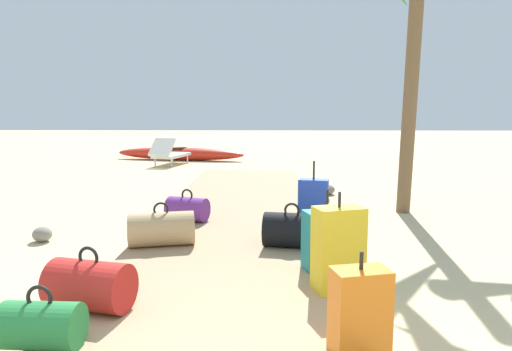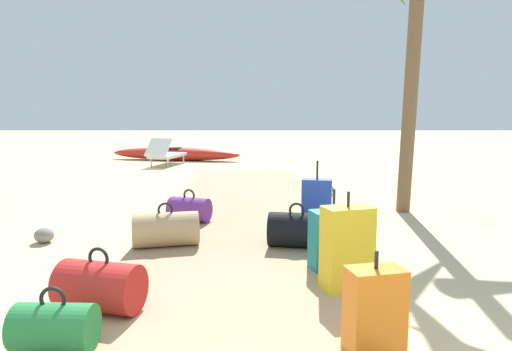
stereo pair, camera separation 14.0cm
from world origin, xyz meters
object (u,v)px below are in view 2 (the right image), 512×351
Objects in this scene: duffel_bag_tan at (165,229)px; suitcase_orange at (374,310)px; duffel_bag_red at (99,286)px; suitcase_blue at (316,207)px; lounge_chair at (165,154)px; suitcase_yellow at (346,248)px; suitcase_teal at (332,239)px; duffel_bag_purple at (189,209)px; kayak at (175,154)px; duffel_bag_black at (296,230)px; duffel_bag_green at (53,327)px.

suitcase_orange is (1.67, -2.21, 0.08)m from duffel_bag_tan.
duffel_bag_tan is 1.64m from duffel_bag_red.
suitcase_blue is (1.68, 0.49, 0.14)m from duffel_bag_tan.
suitcase_yellow is at bearing -70.64° from lounge_chair.
duffel_bag_tan is at bearing 157.21° from suitcase_teal.
duffel_bag_purple reaches higher than kayak.
suitcase_teal is 1.16× the size of duffel_bag_black.
suitcase_yellow is at bearing -89.14° from suitcase_blue.
duffel_bag_green is at bearing 179.38° from suitcase_orange.
suitcase_blue reaches higher than suitcase_teal.
suitcase_blue reaches higher than kayak.
duffel_bag_purple is at bearing 84.08° from duffel_bag_green.
suitcase_orange reaches higher than duffel_bag_red.
lounge_chair reaches higher than duffel_bag_red.
suitcase_teal is (1.67, -0.70, 0.09)m from duffel_bag_tan.
suitcase_yellow reaches higher than lounge_chair.
duffel_bag_green is 0.12× the size of kayak.
duffel_bag_red is (-1.84, -2.11, -0.14)m from suitcase_blue.
suitcase_teal is 2.06m from duffel_bag_red.
duffel_bag_purple is at bearing 124.42° from suitcase_yellow.
duffel_bag_purple is (0.34, 3.33, 0.01)m from duffel_bag_green.
duffel_bag_purple is (-1.58, 3.35, -0.10)m from suitcase_orange.
duffel_bag_red is at bearing -95.79° from duffel_bag_tan.
duffel_bag_purple is 0.15× the size of kayak.
duffel_bag_black is at bearing -118.62° from suitcase_blue.
duffel_bag_purple is at bearing -78.99° from kayak.
duffel_bag_black is 8.60m from lounge_chair.
duffel_bag_red reaches higher than kayak.
suitcase_blue is at bearing -70.29° from kayak.
duffel_bag_red is 9.78m from lounge_chair.
duffel_bag_purple is at bearing 157.66° from suitcase_blue.
duffel_bag_tan is 0.87× the size of suitcase_blue.
duffel_bag_red is at bearing -134.26° from duffel_bag_black.
duffel_bag_green is 0.29× the size of lounge_chair.
duffel_bag_green is at bearing -142.39° from suitcase_teal.
suitcase_orange is 2.20m from duffel_bag_black.
duffel_bag_purple is at bearing -76.62° from lounge_chair.
duffel_bag_tan is 1.82m from suitcase_teal.
duffel_bag_black is at bearing 112.32° from suitcase_teal.
suitcase_orange is 0.98× the size of duffel_bag_black.
duffel_bag_green is 0.76× the size of duffel_bag_black.
suitcase_orange is 0.95× the size of duffel_bag_red.
suitcase_yellow is at bearing -73.13° from kayak.
suitcase_yellow is at bearing -75.57° from duffel_bag_black.
duffel_bag_purple is at bearing 84.73° from duffel_bag_red.
duffel_bag_tan is 1.18× the size of duffel_bag_black.
suitcase_blue reaches higher than duffel_bag_green.
lounge_chair is at bearing 110.06° from duffel_bag_black.
duffel_bag_tan and duffel_bag_red have the same top height.
lounge_chair is at bearing 103.38° from duffel_bag_purple.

